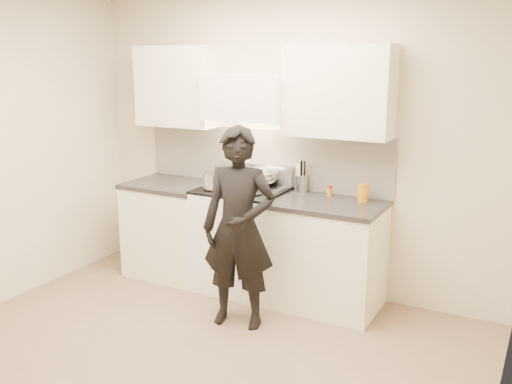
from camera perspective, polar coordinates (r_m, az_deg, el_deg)
ground_plane at (r=4.20m, az=-7.65°, el=-16.85°), size 4.00×4.00×0.00m
room_shell at (r=4.00m, az=-5.93°, el=6.04°), size 4.04×3.54×2.70m
stove at (r=5.25m, az=-1.39°, el=-4.67°), size 0.76×0.65×0.96m
counter_right at (r=4.92m, az=7.10°, el=-6.21°), size 0.92×0.67×0.92m
counter_left at (r=5.66m, az=-8.30°, el=-3.59°), size 0.82×0.67×0.92m
wok at (r=5.14m, az=0.34°, el=1.59°), size 0.34×0.41×0.27m
stock_pot at (r=5.08m, az=-4.20°, el=1.15°), size 0.29×0.22×0.14m
utensil_crock at (r=5.11m, az=4.64°, el=0.98°), size 0.11×0.11×0.28m
spice_jar at (r=4.97m, az=7.37°, el=0.11°), size 0.04×0.04×0.10m
oil_glass at (r=4.83m, az=10.68°, el=-0.07°), size 0.09×0.09×0.15m
person at (r=4.45m, az=-1.73°, el=-3.65°), size 0.65×0.50×1.60m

